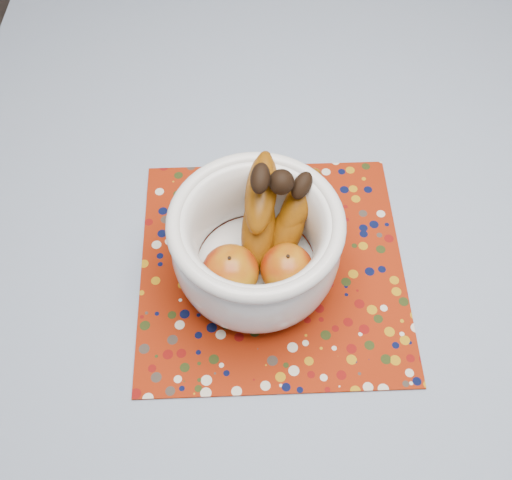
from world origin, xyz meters
TOP-DOWN VIEW (x-y plane):
  - table at (0.00, 0.00)m, footprint 1.20×1.20m
  - tablecloth at (0.00, 0.00)m, footprint 1.32×1.32m
  - placemat at (-0.10, -0.11)m, footprint 0.42×0.42m
  - fruit_bowl at (-0.11, -0.11)m, footprint 0.26×0.26m

SIDE VIEW (x-z plane):
  - table at x=0.00m, z-range 0.30..1.05m
  - tablecloth at x=0.00m, z-range 0.75..0.76m
  - placemat at x=-0.10m, z-range 0.76..0.76m
  - fruit_bowl at x=-0.11m, z-range 0.75..0.95m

